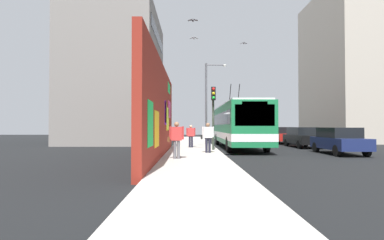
% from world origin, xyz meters
% --- Properties ---
extents(ground_plane, '(80.00, 80.00, 0.00)m').
position_xyz_m(ground_plane, '(0.00, 0.00, 0.00)').
color(ground_plane, black).
extents(sidewalk_slab, '(48.00, 3.20, 0.15)m').
position_xyz_m(sidewalk_slab, '(0.00, 1.60, 0.07)').
color(sidewalk_slab, '#ADA8A0').
rests_on(sidewalk_slab, ground_plane).
extents(graffiti_wall, '(14.00, 0.32, 4.79)m').
position_xyz_m(graffiti_wall, '(-3.99, 3.35, 2.39)').
color(graffiti_wall, maroon).
rests_on(graffiti_wall, ground_plane).
extents(building_far_left, '(12.46, 8.15, 12.99)m').
position_xyz_m(building_far_left, '(11.16, 9.20, 6.49)').
color(building_far_left, gray).
rests_on(building_far_left, ground_plane).
extents(building_far_right, '(11.81, 9.59, 16.25)m').
position_xyz_m(building_far_right, '(13.49, -17.00, 8.12)').
color(building_far_right, '#B2A899').
rests_on(building_far_right, ground_plane).
extents(city_bus, '(12.18, 2.67, 5.06)m').
position_xyz_m(city_bus, '(3.38, -1.80, 1.82)').
color(city_bus, '#19723F').
rests_on(city_bus, ground_plane).
extents(parked_car_navy, '(4.16, 1.85, 1.58)m').
position_xyz_m(parked_car_navy, '(-1.72, -7.00, 0.83)').
color(parked_car_navy, navy).
rests_on(parked_car_navy, ground_plane).
extents(parked_car_black, '(4.45, 1.81, 1.58)m').
position_xyz_m(parked_car_black, '(4.06, -7.00, 0.83)').
color(parked_car_black, black).
rests_on(parked_car_black, ground_plane).
extents(parked_car_red, '(4.73, 1.87, 1.58)m').
position_xyz_m(parked_car_red, '(9.48, -7.00, 0.84)').
color(parked_car_red, '#B21E19').
rests_on(parked_car_red, ground_plane).
extents(parked_car_silver, '(4.72, 1.89, 1.58)m').
position_xyz_m(parked_car_silver, '(15.44, -7.00, 0.84)').
color(parked_car_silver, '#B7B7BC').
rests_on(parked_car_silver, ground_plane).
extents(pedestrian_near_wall, '(0.23, 0.76, 1.71)m').
position_xyz_m(pedestrian_near_wall, '(-5.54, 2.46, 1.16)').
color(pedestrian_near_wall, '#595960').
rests_on(pedestrian_near_wall, sidewalk_slab).
extents(pedestrian_midblock, '(0.22, 0.65, 1.60)m').
position_xyz_m(pedestrian_midblock, '(2.03, 1.77, 1.08)').
color(pedestrian_midblock, '#1E1E2D').
rests_on(pedestrian_midblock, sidewalk_slab).
extents(pedestrian_at_curb, '(0.23, 0.76, 1.70)m').
position_xyz_m(pedestrian_at_curb, '(-2.36, 0.82, 1.15)').
color(pedestrian_at_curb, '#1E1E2D').
rests_on(pedestrian_at_curb, sidewalk_slab).
extents(traffic_light, '(0.49, 0.28, 4.03)m').
position_xyz_m(traffic_light, '(-0.39, 0.35, 2.87)').
color(traffic_light, '#2D382D').
rests_on(traffic_light, sidewalk_slab).
extents(street_lamp, '(0.44, 1.82, 6.91)m').
position_xyz_m(street_lamp, '(6.19, 0.25, 4.11)').
color(street_lamp, '#4C4C51').
rests_on(street_lamp, sidewalk_slab).
extents(flying_pigeons, '(8.33, 4.80, 1.10)m').
position_xyz_m(flying_pigeons, '(0.79, 0.22, 7.82)').
color(flying_pigeons, slate).
extents(curbside_puddle, '(1.02, 1.02, 0.00)m').
position_xyz_m(curbside_puddle, '(-1.83, -0.60, 0.00)').
color(curbside_puddle, black).
rests_on(curbside_puddle, ground_plane).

